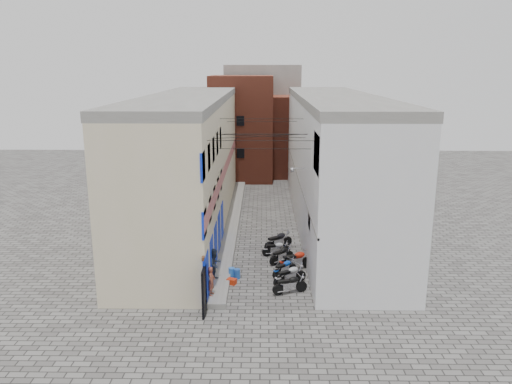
{
  "coord_description": "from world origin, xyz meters",
  "views": [
    {
      "loc": [
        0.08,
        -20.82,
        10.8
      ],
      "look_at": [
        -0.36,
        10.19,
        3.0
      ],
      "focal_mm": 35.0,
      "sensor_mm": 36.0,
      "label": 1
    }
  ],
  "objects_px": {
    "motorcycle_c": "(285,267)",
    "motorcycle_g": "(278,240)",
    "motorcycle_f": "(276,248)",
    "water_jug_far": "(232,273)",
    "motorcycle_a": "(290,284)",
    "motorcycle_e": "(282,254)",
    "motorcycle_d": "(296,259)",
    "water_jug_near": "(237,274)",
    "motorcycle_b": "(290,274)",
    "person_b": "(215,264)",
    "person_a": "(211,281)",
    "red_crate": "(232,281)"
  },
  "relations": [
    {
      "from": "motorcycle_g",
      "to": "motorcycle_a",
      "type": "bearing_deg",
      "value": -36.53
    },
    {
      "from": "motorcycle_a",
      "to": "red_crate",
      "type": "bearing_deg",
      "value": -128.23
    },
    {
      "from": "motorcycle_b",
      "to": "water_jug_far",
      "type": "distance_m",
      "value": 3.15
    },
    {
      "from": "motorcycle_b",
      "to": "person_a",
      "type": "distance_m",
      "value": 4.21
    },
    {
      "from": "motorcycle_e",
      "to": "motorcycle_g",
      "type": "distance_m",
      "value": 2.08
    },
    {
      "from": "motorcycle_f",
      "to": "motorcycle_a",
      "type": "bearing_deg",
      "value": -2.62
    },
    {
      "from": "motorcycle_e",
      "to": "motorcycle_g",
      "type": "height_order",
      "value": "motorcycle_g"
    },
    {
      "from": "water_jug_near",
      "to": "red_crate",
      "type": "bearing_deg",
      "value": -108.96
    },
    {
      "from": "motorcycle_b",
      "to": "motorcycle_c",
      "type": "xyz_separation_m",
      "value": [
        -0.22,
        1.12,
        -0.08
      ]
    },
    {
      "from": "motorcycle_c",
      "to": "motorcycle_d",
      "type": "xyz_separation_m",
      "value": [
        0.65,
        0.82,
        0.13
      ]
    },
    {
      "from": "motorcycle_b",
      "to": "person_b",
      "type": "xyz_separation_m",
      "value": [
        -3.82,
        0.04,
        0.51
      ]
    },
    {
      "from": "water_jug_near",
      "to": "red_crate",
      "type": "xyz_separation_m",
      "value": [
        -0.24,
        -0.7,
        -0.12
      ]
    },
    {
      "from": "person_b",
      "to": "water_jug_near",
      "type": "relative_size",
      "value": 3.19
    },
    {
      "from": "motorcycle_d",
      "to": "water_jug_far",
      "type": "bearing_deg",
      "value": -95.81
    },
    {
      "from": "motorcycle_a",
      "to": "motorcycle_f",
      "type": "xyz_separation_m",
      "value": [
        -0.54,
        5.03,
        -0.03
      ]
    },
    {
      "from": "water_jug_near",
      "to": "motorcycle_f",
      "type": "bearing_deg",
      "value": 56.91
    },
    {
      "from": "motorcycle_e",
      "to": "motorcycle_c",
      "type": "bearing_deg",
      "value": -39.51
    },
    {
      "from": "motorcycle_d",
      "to": "person_b",
      "type": "bearing_deg",
      "value": -89.24
    },
    {
      "from": "motorcycle_f",
      "to": "motorcycle_g",
      "type": "height_order",
      "value": "motorcycle_g"
    },
    {
      "from": "motorcycle_b",
      "to": "person_a",
      "type": "xyz_separation_m",
      "value": [
        -3.82,
        -1.73,
        0.4
      ]
    },
    {
      "from": "motorcycle_c",
      "to": "motorcycle_g",
      "type": "xyz_separation_m",
      "value": [
        -0.22,
        3.9,
        0.14
      ]
    },
    {
      "from": "motorcycle_a",
      "to": "water_jug_near",
      "type": "relative_size",
      "value": 3.46
    },
    {
      "from": "motorcycle_c",
      "to": "person_a",
      "type": "relative_size",
      "value": 1.18
    },
    {
      "from": "person_a",
      "to": "person_b",
      "type": "xyz_separation_m",
      "value": [
        0.0,
        1.76,
        0.11
      ]
    },
    {
      "from": "person_a",
      "to": "motorcycle_a",
      "type": "bearing_deg",
      "value": -73.36
    },
    {
      "from": "motorcycle_a",
      "to": "red_crate",
      "type": "xyz_separation_m",
      "value": [
        -2.92,
        1.06,
        -0.38
      ]
    },
    {
      "from": "motorcycle_d",
      "to": "water_jug_near",
      "type": "xyz_separation_m",
      "value": [
        -3.16,
        -1.19,
        -0.35
      ]
    },
    {
      "from": "person_b",
      "to": "water_jug_far",
      "type": "bearing_deg",
      "value": -5.86
    },
    {
      "from": "motorcycle_g",
      "to": "water_jug_far",
      "type": "xyz_separation_m",
      "value": [
        -2.58,
        -4.17,
        -0.35
      ]
    },
    {
      "from": "motorcycle_c",
      "to": "motorcycle_a",
      "type": "bearing_deg",
      "value": -37.84
    },
    {
      "from": "motorcycle_e",
      "to": "motorcycle_f",
      "type": "relative_size",
      "value": 1.06
    },
    {
      "from": "water_jug_far",
      "to": "motorcycle_a",
      "type": "bearing_deg",
      "value": -32.21
    },
    {
      "from": "red_crate",
      "to": "motorcycle_f",
      "type": "bearing_deg",
      "value": 59.15
    },
    {
      "from": "motorcycle_b",
      "to": "motorcycle_f",
      "type": "bearing_deg",
      "value": 155.7
    },
    {
      "from": "motorcycle_b",
      "to": "motorcycle_c",
      "type": "relative_size",
      "value": 1.16
    },
    {
      "from": "motorcycle_g",
      "to": "person_a",
      "type": "relative_size",
      "value": 1.51
    },
    {
      "from": "person_b",
      "to": "motorcycle_g",
      "type": "bearing_deg",
      "value": 4.71
    },
    {
      "from": "motorcycle_c",
      "to": "motorcycle_f",
      "type": "distance_m",
      "value": 2.92
    },
    {
      "from": "motorcycle_c",
      "to": "motorcycle_f",
      "type": "relative_size",
      "value": 1.0
    },
    {
      "from": "motorcycle_b",
      "to": "motorcycle_a",
      "type": "bearing_deg",
      "value": -35.84
    },
    {
      "from": "person_a",
      "to": "water_jug_far",
      "type": "distance_m",
      "value": 2.79
    },
    {
      "from": "motorcycle_f",
      "to": "water_jug_far",
      "type": "relative_size",
      "value": 3.15
    },
    {
      "from": "motorcycle_d",
      "to": "person_a",
      "type": "bearing_deg",
      "value": -72.56
    },
    {
      "from": "motorcycle_b",
      "to": "water_jug_far",
      "type": "relative_size",
      "value": 3.66
    },
    {
      "from": "motorcycle_f",
      "to": "water_jug_far",
      "type": "xyz_separation_m",
      "value": [
        -2.42,
        -3.17,
        -0.22
      ]
    },
    {
      "from": "water_jug_near",
      "to": "motorcycle_b",
      "type": "bearing_deg",
      "value": -15.19
    },
    {
      "from": "motorcycle_d",
      "to": "motorcycle_c",
      "type": "bearing_deg",
      "value": -61.71
    },
    {
      "from": "motorcycle_b",
      "to": "person_b",
      "type": "height_order",
      "value": "person_b"
    },
    {
      "from": "motorcycle_e",
      "to": "motorcycle_d",
      "type": "bearing_deg",
      "value": -6.01
    },
    {
      "from": "motorcycle_a",
      "to": "water_jug_near",
      "type": "bearing_deg",
      "value": -141.63
    }
  ]
}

